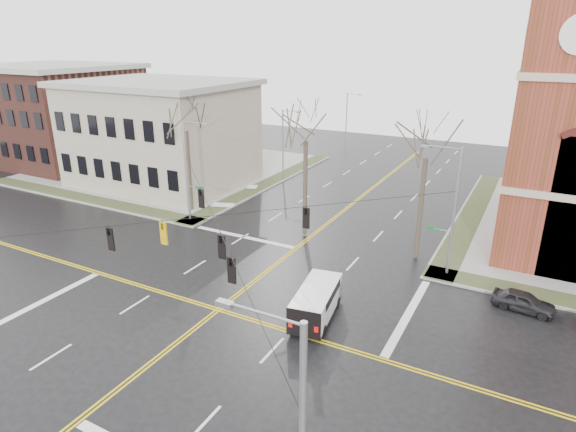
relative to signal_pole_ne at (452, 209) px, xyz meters
The scene contains 16 objects.
ground 16.88m from the signal_pole_ne, 134.55° to the right, with size 120.00×120.00×0.00m, color black.
sidewalks 16.86m from the signal_pole_ne, 134.55° to the right, with size 80.00×80.00×0.17m.
road_markings 16.88m from the signal_pole_ne, 134.55° to the right, with size 100.00×100.00×0.01m.
civic_building_a 34.39m from the signal_pole_ne, 165.69° to the left, with size 18.00×14.00×11.00m, color gray.
civic_building_b 54.36m from the signal_pole_ne, 168.86° to the left, with size 18.00×16.00×12.00m, color #592D25.
signal_pole_ne is the anchor object (origin of this frame).
signal_pole_nw 22.64m from the signal_pole_ne, behind, with size 2.75×0.22×9.00m.
span_wires 16.19m from the signal_pole_ne, 134.55° to the right, with size 23.02×23.02×0.03m.
traffic_signals 16.63m from the signal_pole_ne, 132.94° to the right, with size 8.21×8.26×1.30m.
streetlight_north_a 27.48m from the signal_pole_ne, 143.10° to the left, with size 2.30×0.20×8.00m.
streetlight_north_b 42.61m from the signal_pole_ne, 121.05° to the left, with size 2.30×0.20×8.00m.
cargo_van 11.50m from the signal_pole_ne, 121.32° to the right, with size 2.77×5.37×1.95m.
parked_car_a 7.31m from the signal_pole_ne, 26.83° to the right, with size 1.46×3.62×1.23m, color black.
tree_nw_far 24.69m from the signal_pole_ne, behind, with size 4.00×4.00×11.42m.
tree_nw_near 12.60m from the signal_pole_ne, behind, with size 4.00×4.00×11.92m.
tree_ne 4.53m from the signal_pole_ne, 143.76° to the left, with size 4.00×4.00×11.45m.
Camera 1 is at (16.01, -20.76, 15.79)m, focal length 30.00 mm.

